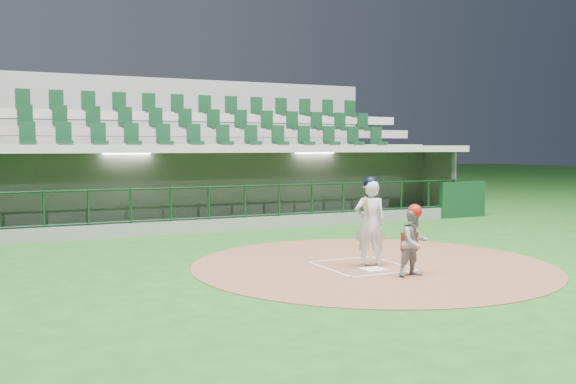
# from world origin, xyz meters

# --- Properties ---
(ground) EXTENTS (120.00, 120.00, 0.00)m
(ground) POSITION_xyz_m (0.00, 0.00, 0.00)
(ground) COLOR #194E16
(ground) RESTS_ON ground
(dirt_circle) EXTENTS (7.20, 7.20, 0.01)m
(dirt_circle) POSITION_xyz_m (0.30, -0.20, 0.01)
(dirt_circle) COLOR brown
(dirt_circle) RESTS_ON ground
(home_plate) EXTENTS (0.43, 0.43, 0.02)m
(home_plate) POSITION_xyz_m (0.00, -0.70, 0.02)
(home_plate) COLOR white
(home_plate) RESTS_ON dirt_circle
(batter_box_chalk) EXTENTS (1.55, 1.80, 0.01)m
(batter_box_chalk) POSITION_xyz_m (0.00, -0.30, 0.02)
(batter_box_chalk) COLOR white
(batter_box_chalk) RESTS_ON ground
(dugout_structure) EXTENTS (16.40, 3.70, 3.00)m
(dugout_structure) POSITION_xyz_m (0.11, 7.81, 0.96)
(dugout_structure) COLOR gray
(dugout_structure) RESTS_ON ground
(seating_deck) EXTENTS (17.00, 6.72, 5.15)m
(seating_deck) POSITION_xyz_m (0.00, 10.91, 1.42)
(seating_deck) COLOR slate
(seating_deck) RESTS_ON ground
(batter) EXTENTS (0.90, 0.94, 1.77)m
(batter) POSITION_xyz_m (0.14, -0.35, 0.90)
(batter) COLOR silver
(batter) RESTS_ON dirt_circle
(catcher) EXTENTS (0.64, 0.53, 1.31)m
(catcher) POSITION_xyz_m (0.34, -1.52, 0.65)
(catcher) COLOR gray
(catcher) RESTS_ON dirt_circle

